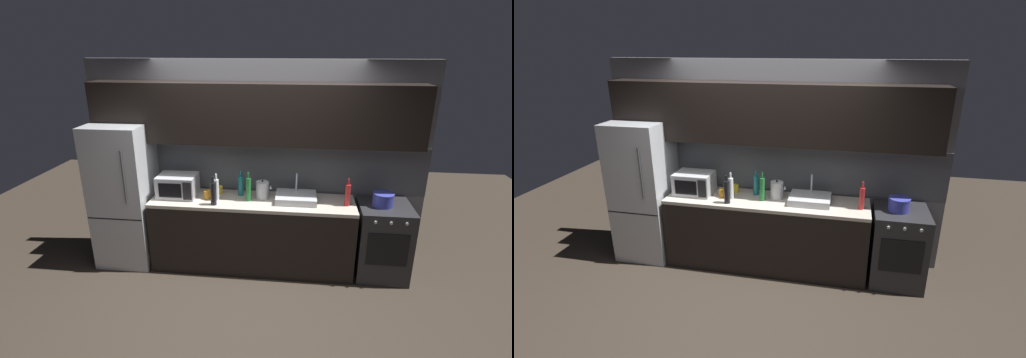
% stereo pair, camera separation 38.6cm
% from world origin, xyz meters
% --- Properties ---
extents(ground_plane, '(10.00, 10.00, 0.00)m').
position_xyz_m(ground_plane, '(0.00, 0.00, 0.00)').
color(ground_plane, '#2D261E').
extents(back_wall, '(4.17, 0.44, 2.50)m').
position_xyz_m(back_wall, '(0.00, 1.20, 1.55)').
color(back_wall, slate).
rests_on(back_wall, ground).
extents(counter_run, '(2.43, 0.60, 0.90)m').
position_xyz_m(counter_run, '(0.00, 0.90, 0.45)').
color(counter_run, black).
rests_on(counter_run, ground).
extents(refrigerator, '(0.68, 0.69, 1.78)m').
position_xyz_m(refrigerator, '(-1.60, 0.90, 0.89)').
color(refrigerator, '#ADAFB5').
rests_on(refrigerator, ground).
extents(oven_range, '(0.60, 0.62, 0.90)m').
position_xyz_m(oven_range, '(1.56, 0.90, 0.45)').
color(oven_range, '#232326').
rests_on(oven_range, ground).
extents(microwave, '(0.46, 0.35, 0.27)m').
position_xyz_m(microwave, '(-0.92, 0.92, 1.04)').
color(microwave, '#A8AAAF').
rests_on(microwave, counter_run).
extents(sink_basin, '(0.48, 0.38, 0.30)m').
position_xyz_m(sink_basin, '(0.52, 0.93, 0.94)').
color(sink_basin, '#ADAFB5').
rests_on(sink_basin, counter_run).
extents(kettle, '(0.19, 0.16, 0.23)m').
position_xyz_m(kettle, '(0.11, 0.97, 1.01)').
color(kettle, '#B7BABF').
rests_on(kettle, counter_run).
extents(wine_bottle_red, '(0.06, 0.06, 0.33)m').
position_xyz_m(wine_bottle_red, '(1.11, 0.86, 1.03)').
color(wine_bottle_red, '#A82323').
rests_on(wine_bottle_red, counter_run).
extents(wine_bottle_dark, '(0.07, 0.07, 0.34)m').
position_xyz_m(wine_bottle_dark, '(-0.43, 0.71, 1.04)').
color(wine_bottle_dark, black).
rests_on(wine_bottle_dark, counter_run).
extents(wine_bottle_teal, '(0.07, 0.07, 0.32)m').
position_xyz_m(wine_bottle_teal, '(-0.16, 1.03, 1.03)').
color(wine_bottle_teal, '#19666B').
rests_on(wine_bottle_teal, counter_run).
extents(wine_bottle_green, '(0.06, 0.06, 0.35)m').
position_xyz_m(wine_bottle_green, '(-0.04, 0.87, 1.05)').
color(wine_bottle_green, '#1E6B2D').
rests_on(wine_bottle_green, counter_run).
extents(wine_bottle_clear, '(0.06, 0.06, 0.33)m').
position_xyz_m(wine_bottle_clear, '(-0.42, 0.85, 1.04)').
color(wine_bottle_clear, silver).
rests_on(wine_bottle_clear, counter_run).
extents(mug_yellow, '(0.08, 0.08, 0.10)m').
position_xyz_m(mug_yellow, '(-0.43, 1.06, 0.95)').
color(mug_yellow, gold).
rests_on(mug_yellow, counter_run).
extents(mug_amber, '(0.09, 0.09, 0.10)m').
position_xyz_m(mug_amber, '(-0.54, 0.88, 0.95)').
color(mug_amber, '#B27019').
rests_on(mug_amber, counter_run).
extents(cooking_pot, '(0.24, 0.24, 0.16)m').
position_xyz_m(cooking_pot, '(1.51, 0.90, 0.98)').
color(cooking_pot, '#333899').
rests_on(cooking_pot, oven_range).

